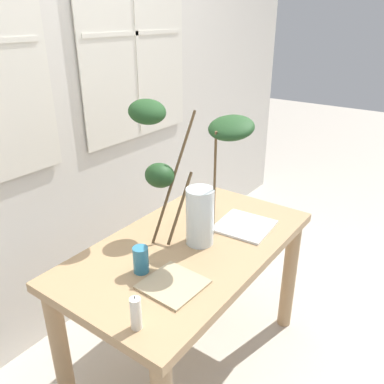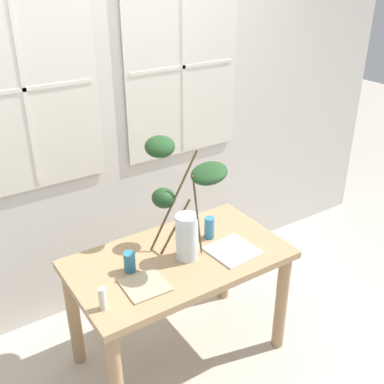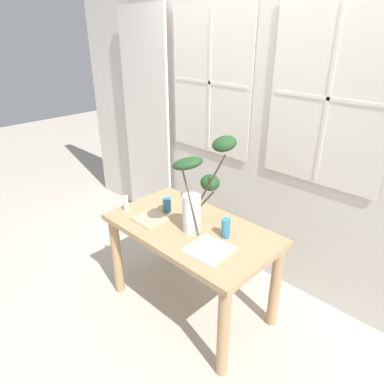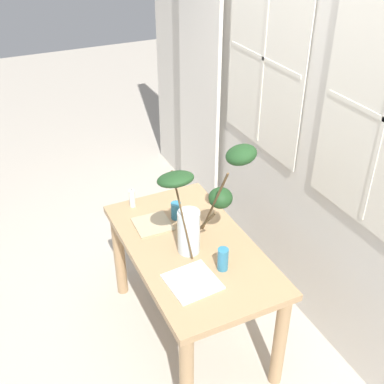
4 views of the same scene
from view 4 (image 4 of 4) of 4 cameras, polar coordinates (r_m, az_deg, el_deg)
ground at (r=3.43m, az=-0.10°, el=-16.09°), size 14.00×14.00×0.00m
back_wall_with_windows at (r=2.96m, az=15.08°, el=9.17°), size 4.93×0.14×2.90m
curtain_sheer_side at (r=4.08m, az=0.80°, el=11.92°), size 0.70×0.03×2.27m
dining_table at (r=3.00m, az=-0.11°, el=-8.37°), size 1.26×0.71×0.75m
vase_with_branches at (r=2.70m, az=1.35°, el=-1.17°), size 0.36×0.66×0.66m
drinking_glass_blue_left at (r=3.10m, az=-1.91°, el=-2.22°), size 0.07×0.07×0.12m
drinking_glass_blue_right at (r=2.71m, az=3.68°, el=-7.95°), size 0.06×0.06×0.14m
plate_square_left at (r=3.08m, az=-4.69°, el=-3.82°), size 0.23×0.23×0.01m
plate_square_right at (r=2.66m, az=0.04°, el=-10.57°), size 0.28×0.28×0.01m
pillar_candle at (r=3.24m, az=-7.11°, el=-0.76°), size 0.04×0.04×0.14m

